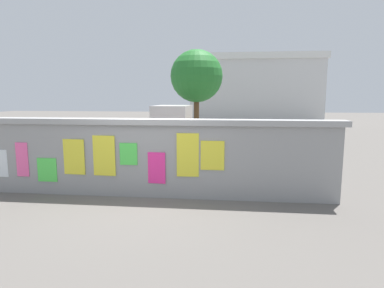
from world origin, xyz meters
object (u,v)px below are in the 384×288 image
Objects in this scene: bicycle_near at (252,170)px; motorcycle at (114,142)px; tree_roadside at (197,76)px; bicycle_far at (116,158)px; person_walking at (127,143)px; person_bystander at (188,144)px; auto_rickshaw_truck at (200,133)px.

motorcycle is at bearing 143.13° from bicycle_near.
tree_roadside is at bearing 103.67° from bicycle_near.
bicycle_far is at bearing -69.00° from motorcycle.
person_walking is 1.57m from person_bystander.
bicycle_near is 1.06× the size of person_walking.
person_walking is at bearing -65.30° from motorcycle.
tree_roadside reaches higher than bicycle_far.
auto_rickshaw_truck is 2.27× the size of person_walking.
person_walking is at bearing -94.85° from tree_roadside.
auto_rickshaw_truck is 3.26m from person_bystander.
tree_roadside is (-2.32, 9.56, 2.85)m from bicycle_near.
bicycle_near is at bearing 2.93° from person_bystander.
motorcycle is 6.09m from bicycle_near.
person_walking and person_bystander have the same top height.
bicycle_far is 9.07m from tree_roadside.
auto_rickshaw_truck is 3.17m from bicycle_far.
bicycle_near is at bearing -63.82° from auto_rickshaw_truck.
motorcycle is 5.00m from person_bystander.
person_bystander is at bearing -48.60° from motorcycle.
tree_roadside is (1.56, 8.47, 2.85)m from bicycle_far.
person_bystander is at bearing -26.94° from bicycle_far.
auto_rickshaw_truck is 0.79× the size of tree_roadside.
motorcycle is 1.14× the size of bicycle_far.
tree_roadside is at bearing 66.69° from motorcycle.
motorcycle is 7.00m from tree_roadside.
bicycle_far is 1.54m from person_walking.
auto_rickshaw_truck is at bearing 116.18° from bicycle_near.
person_walking is (-1.58, -3.28, 0.09)m from auto_rickshaw_truck.
person_walking is 9.95m from tree_roadside.
bicycle_near reaches higher than motorcycle.
person_bystander reaches higher than bicycle_far.
motorcycle is at bearing 171.80° from auto_rickshaw_truck.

